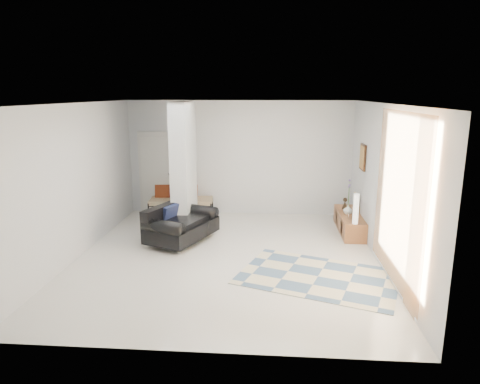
{
  "coord_description": "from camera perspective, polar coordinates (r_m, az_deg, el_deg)",
  "views": [
    {
      "loc": [
        0.81,
        -7.42,
        2.98
      ],
      "look_at": [
        0.2,
        0.6,
        1.1
      ],
      "focal_mm": 32.0,
      "sensor_mm": 36.0,
      "label": 1
    }
  ],
  "objects": [
    {
      "name": "wall_left",
      "position": [
        8.38,
        -20.89,
        1.38
      ],
      "size": [
        0.0,
        6.0,
        6.0
      ],
      "primitive_type": "plane",
      "rotation": [
        1.57,
        0.0,
        1.57
      ],
      "color": "silver",
      "rests_on": "ground"
    },
    {
      "name": "wall_front",
      "position": [
        4.76,
        -5.71,
        -6.32
      ],
      "size": [
        6.0,
        0.0,
        6.0
      ],
      "primitive_type": "plane",
      "rotation": [
        -1.57,
        0.0,
        0.0
      ],
      "color": "silver",
      "rests_on": "ground"
    },
    {
      "name": "wall_back",
      "position": [
        10.57,
        -0.1,
        4.53
      ],
      "size": [
        6.0,
        0.0,
        6.0
      ],
      "primitive_type": "plane",
      "rotation": [
        1.57,
        0.0,
        0.0
      ],
      "color": "silver",
      "rests_on": "ground"
    },
    {
      "name": "wall_right",
      "position": [
        7.83,
        18.6,
        0.79
      ],
      "size": [
        0.0,
        6.0,
        6.0
      ],
      "primitive_type": "plane",
      "rotation": [
        1.57,
        0.0,
        -1.57
      ],
      "color": "silver",
      "rests_on": "ground"
    },
    {
      "name": "curtain",
      "position": [
        6.72,
        20.31,
        -0.87
      ],
      "size": [
        0.0,
        2.55,
        2.55
      ],
      "primitive_type": "plane",
      "rotation": [
        1.57,
        0.0,
        1.57
      ],
      "color": "orange",
      "rests_on": "wall_right"
    },
    {
      "name": "area_rug",
      "position": [
        7.33,
        10.36,
        -11.04
      ],
      "size": [
        2.93,
        2.42,
        0.01
      ],
      "primitive_type": "cube",
      "rotation": [
        0.0,
        0.0,
        -0.34
      ],
      "color": "#C2B994",
      "rests_on": "floor"
    },
    {
      "name": "cylinder_lamp",
      "position": [
        8.87,
        15.19,
        -2.19
      ],
      "size": [
        0.11,
        0.11,
        0.61
      ],
      "primitive_type": "cylinder",
      "color": "white",
      "rests_on": "media_console"
    },
    {
      "name": "loveseat",
      "position": [
        8.84,
        -8.07,
        -4.27
      ],
      "size": [
        1.41,
        1.76,
        0.76
      ],
      "rotation": [
        0.0,
        0.0,
        -0.39
      ],
      "color": "silver",
      "rests_on": "floor"
    },
    {
      "name": "hallway_door",
      "position": [
        10.96,
        -11.14,
        2.57
      ],
      "size": [
        0.85,
        0.06,
        2.04
      ],
      "primitive_type": "cube",
      "color": "silver",
      "rests_on": "floor"
    },
    {
      "name": "ceiling",
      "position": [
        7.47,
        -1.92,
        11.74
      ],
      "size": [
        6.0,
        6.0,
        0.0
      ],
      "primitive_type": "plane",
      "rotation": [
        3.14,
        0.0,
        0.0
      ],
      "color": "white",
      "rests_on": "wall_back"
    },
    {
      "name": "media_console",
      "position": [
        9.69,
        14.36,
        -3.94
      ],
      "size": [
        0.45,
        1.65,
        0.8
      ],
      "color": "brown",
      "rests_on": "floor"
    },
    {
      "name": "wall_art",
      "position": [
        9.41,
        16.06,
        4.49
      ],
      "size": [
        0.04,
        0.45,
        0.55
      ],
      "primitive_type": "cube",
      "color": "black",
      "rests_on": "wall_right"
    },
    {
      "name": "partition_column",
      "position": [
        9.35,
        -7.51,
        3.29
      ],
      "size": [
        0.35,
        1.2,
        2.8
      ],
      "primitive_type": "cube",
      "color": "#B8BEC0",
      "rests_on": "floor"
    },
    {
      "name": "bronze_figurine",
      "position": [
        9.96,
        13.81,
        -1.5
      ],
      "size": [
        0.13,
        0.13,
        0.26
      ],
      "primitive_type": null,
      "rotation": [
        0.0,
        0.0,
        -0.0
      ],
      "color": "#322316",
      "rests_on": "media_console"
    },
    {
      "name": "vase",
      "position": [
        9.57,
        14.19,
        -2.28
      ],
      "size": [
        0.22,
        0.22,
        0.21
      ],
      "primitive_type": "imported",
      "rotation": [
        0.0,
        0.0,
        0.12
      ],
      "color": "silver",
      "rests_on": "media_console"
    },
    {
      "name": "daybed",
      "position": [
        10.61,
        -7.98,
        -0.94
      ],
      "size": [
        1.57,
        0.76,
        0.77
      ],
      "rotation": [
        0.0,
        0.0,
        0.08
      ],
      "color": "black",
      "rests_on": "floor"
    },
    {
      "name": "floor",
      "position": [
        8.04,
        -1.76,
        -8.65
      ],
      "size": [
        6.0,
        6.0,
        0.0
      ],
      "primitive_type": "plane",
      "color": "beige",
      "rests_on": "ground"
    }
  ]
}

